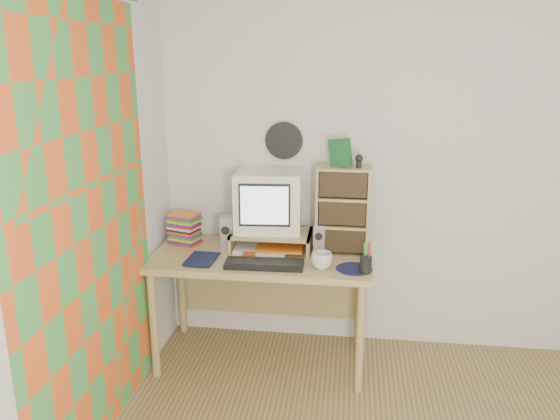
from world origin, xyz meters
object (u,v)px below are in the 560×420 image
(crt_monitor, at_px, (268,201))
(desk, at_px, (263,270))
(keyboard, at_px, (264,264))
(diary, at_px, (188,257))
(cd_rack, at_px, (343,210))
(mug, at_px, (322,260))
(dvd_stack, at_px, (184,224))

(crt_monitor, bearing_deg, desk, -109.27)
(keyboard, bearing_deg, diary, 172.35)
(crt_monitor, bearing_deg, cd_rack, -7.89)
(cd_rack, xyz_separation_m, mug, (-0.11, -0.31, -0.23))
(desk, distance_m, mug, 0.51)
(dvd_stack, bearing_deg, mug, -1.69)
(mug, bearing_deg, dvd_stack, 160.45)
(keyboard, height_order, mug, mug)
(desk, height_order, dvd_stack, dvd_stack)
(crt_monitor, height_order, diary, crt_monitor)
(crt_monitor, height_order, dvd_stack, crt_monitor)
(desk, xyz_separation_m, dvd_stack, (-0.55, 0.08, 0.27))
(dvd_stack, bearing_deg, keyboard, -12.66)
(diary, bearing_deg, desk, 29.72)
(crt_monitor, bearing_deg, mug, -46.70)
(dvd_stack, bearing_deg, crt_monitor, 18.30)
(dvd_stack, relative_size, mug, 2.11)
(dvd_stack, height_order, diary, dvd_stack)
(crt_monitor, relative_size, diary, 1.94)
(crt_monitor, bearing_deg, diary, -150.15)
(keyboard, relative_size, dvd_stack, 1.75)
(diary, bearing_deg, crt_monitor, 36.61)
(keyboard, bearing_deg, desk, 98.78)
(desk, xyz_separation_m, crt_monitor, (0.02, 0.09, 0.45))
(keyboard, relative_size, cd_rack, 0.84)
(keyboard, distance_m, mug, 0.35)
(desk, relative_size, cd_rack, 2.50)
(desk, distance_m, crt_monitor, 0.46)
(keyboard, height_order, cd_rack, cd_rack)
(crt_monitor, distance_m, dvd_stack, 0.60)
(keyboard, bearing_deg, cd_rack, 33.90)
(desk, distance_m, diary, 0.51)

